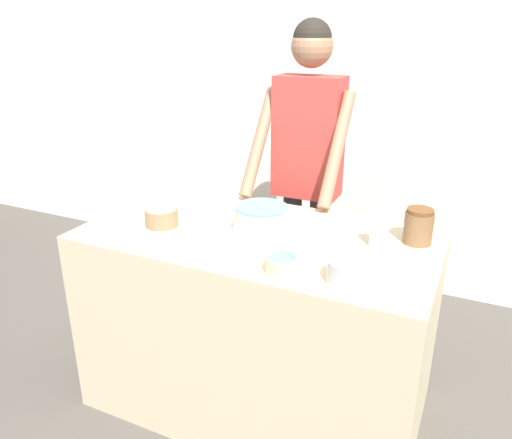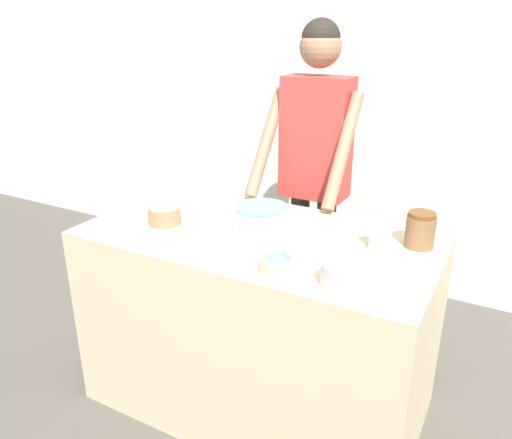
{
  "view_description": "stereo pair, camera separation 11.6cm",
  "coord_description": "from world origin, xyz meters",
  "px_view_note": "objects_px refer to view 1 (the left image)",
  "views": [
    {
      "loc": [
        0.85,
        -1.42,
        1.76
      ],
      "look_at": [
        0.01,
        0.37,
        0.99
      ],
      "focal_mm": 35.0,
      "sensor_mm": 36.0,
      "label": 1
    },
    {
      "loc": [
        0.95,
        -1.36,
        1.76
      ],
      "look_at": [
        0.01,
        0.37,
        0.99
      ],
      "focal_mm": 35.0,
      "sensor_mm": 36.0,
      "label": 2
    }
  ],
  "objects_px": {
    "ceramic_plate": "(334,249)",
    "frosting_bowl_pink": "(162,216)",
    "person_baker": "(307,151)",
    "frosting_bowl_blue": "(283,263)",
    "drinking_glass": "(378,232)",
    "frosting_bowl_white": "(352,271)",
    "cake": "(261,222)",
    "stoneware_jar": "(419,226)"
  },
  "relations": [
    {
      "from": "frosting_bowl_blue",
      "to": "drinking_glass",
      "type": "distance_m",
      "value": 0.46
    },
    {
      "from": "person_baker",
      "to": "cake",
      "type": "xyz_separation_m",
      "value": [
        0.05,
        -0.72,
        -0.15
      ]
    },
    {
      "from": "frosting_bowl_white",
      "to": "drinking_glass",
      "type": "bearing_deg",
      "value": 88.29
    },
    {
      "from": "frosting_bowl_blue",
      "to": "ceramic_plate",
      "type": "distance_m",
      "value": 0.29
    },
    {
      "from": "frosting_bowl_white",
      "to": "cake",
      "type": "bearing_deg",
      "value": 151.44
    },
    {
      "from": "drinking_glass",
      "to": "ceramic_plate",
      "type": "distance_m",
      "value": 0.2
    },
    {
      "from": "frosting_bowl_white",
      "to": "ceramic_plate",
      "type": "xyz_separation_m",
      "value": [
        -0.14,
        0.24,
        -0.04
      ]
    },
    {
      "from": "drinking_glass",
      "to": "ceramic_plate",
      "type": "relative_size",
      "value": 0.58
    },
    {
      "from": "stoneware_jar",
      "to": "cake",
      "type": "bearing_deg",
      "value": -161.61
    },
    {
      "from": "drinking_glass",
      "to": "stoneware_jar",
      "type": "xyz_separation_m",
      "value": [
        0.14,
        0.11,
        0.01
      ]
    },
    {
      "from": "person_baker",
      "to": "stoneware_jar",
      "type": "distance_m",
      "value": 0.86
    },
    {
      "from": "frosting_bowl_pink",
      "to": "ceramic_plate",
      "type": "height_order",
      "value": "frosting_bowl_pink"
    },
    {
      "from": "frosting_bowl_pink",
      "to": "ceramic_plate",
      "type": "relative_size",
      "value": 0.66
    },
    {
      "from": "frosting_bowl_blue",
      "to": "frosting_bowl_white",
      "type": "height_order",
      "value": "frosting_bowl_white"
    },
    {
      "from": "frosting_bowl_white",
      "to": "frosting_bowl_blue",
      "type": "bearing_deg",
      "value": -174.66
    },
    {
      "from": "cake",
      "to": "ceramic_plate",
      "type": "relative_size",
      "value": 1.35
    },
    {
      "from": "person_baker",
      "to": "ceramic_plate",
      "type": "xyz_separation_m",
      "value": [
        0.38,
        -0.73,
        -0.2
      ]
    },
    {
      "from": "ceramic_plate",
      "to": "frosting_bowl_pink",
      "type": "bearing_deg",
      "value": -174.53
    },
    {
      "from": "cake",
      "to": "frosting_bowl_white",
      "type": "bearing_deg",
      "value": -28.56
    },
    {
      "from": "frosting_bowl_white",
      "to": "drinking_glass",
      "type": "xyz_separation_m",
      "value": [
        0.01,
        0.35,
        0.02
      ]
    },
    {
      "from": "person_baker",
      "to": "frosting_bowl_blue",
      "type": "bearing_deg",
      "value": -74.79
    },
    {
      "from": "person_baker",
      "to": "frosting_bowl_white",
      "type": "bearing_deg",
      "value": -61.79
    },
    {
      "from": "cake",
      "to": "stoneware_jar",
      "type": "distance_m",
      "value": 0.66
    },
    {
      "from": "frosting_bowl_blue",
      "to": "cake",
      "type": "bearing_deg",
      "value": 127.9
    },
    {
      "from": "frosting_bowl_pink",
      "to": "person_baker",
      "type": "bearing_deg",
      "value": 63.53
    },
    {
      "from": "frosting_bowl_white",
      "to": "drinking_glass",
      "type": "relative_size",
      "value": 1.39
    },
    {
      "from": "cake",
      "to": "frosting_bowl_blue",
      "type": "relative_size",
      "value": 2.09
    },
    {
      "from": "cake",
      "to": "frosting_bowl_blue",
      "type": "distance_m",
      "value": 0.35
    },
    {
      "from": "drinking_glass",
      "to": "person_baker",
      "type": "bearing_deg",
      "value": 130.62
    },
    {
      "from": "stoneware_jar",
      "to": "frosting_bowl_white",
      "type": "bearing_deg",
      "value": -108.49
    },
    {
      "from": "person_baker",
      "to": "drinking_glass",
      "type": "distance_m",
      "value": 0.83
    },
    {
      "from": "cake",
      "to": "frosting_bowl_blue",
      "type": "bearing_deg",
      "value": -52.1
    },
    {
      "from": "ceramic_plate",
      "to": "stoneware_jar",
      "type": "distance_m",
      "value": 0.37
    },
    {
      "from": "frosting_bowl_pink",
      "to": "frosting_bowl_blue",
      "type": "bearing_deg",
      "value": -15.74
    },
    {
      "from": "person_baker",
      "to": "drinking_glass",
      "type": "relative_size",
      "value": 13.61
    },
    {
      "from": "frosting_bowl_pink",
      "to": "stoneware_jar",
      "type": "xyz_separation_m",
      "value": [
        1.08,
        0.3,
        0.03
      ]
    },
    {
      "from": "frosting_bowl_pink",
      "to": "frosting_bowl_white",
      "type": "xyz_separation_m",
      "value": [
        0.93,
        -0.17,
        0.0
      ]
    },
    {
      "from": "drinking_glass",
      "to": "frosting_bowl_pink",
      "type": "bearing_deg",
      "value": -168.74
    },
    {
      "from": "frosting_bowl_pink",
      "to": "drinking_glass",
      "type": "height_order",
      "value": "frosting_bowl_pink"
    },
    {
      "from": "frosting_bowl_pink",
      "to": "cake",
      "type": "bearing_deg",
      "value": 10.92
    },
    {
      "from": "person_baker",
      "to": "frosting_bowl_white",
      "type": "relative_size",
      "value": 9.8
    },
    {
      "from": "person_baker",
      "to": "frosting_bowl_white",
      "type": "distance_m",
      "value": 1.12
    }
  ]
}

